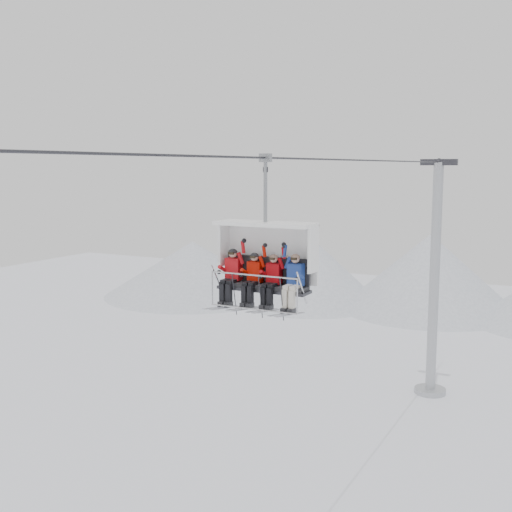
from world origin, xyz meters
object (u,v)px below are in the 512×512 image
at_px(lift_tower_right, 434,296).
at_px(skier_far_left, 232,274).
at_px(skier_center_left, 253,277).
at_px(chairlift_carrier, 268,255).
at_px(skier_center_right, 272,279).
at_px(skier_far_right, 294,280).

height_order(lift_tower_right, skier_far_left, lift_tower_right).
bearing_deg(skier_center_left, lift_tower_right, 89.29).
distance_m(chairlift_carrier, skier_far_left, 1.11).
relative_size(lift_tower_right, skier_far_left, 7.99).
height_order(lift_tower_right, chairlift_carrier, lift_tower_right).
bearing_deg(skier_center_right, skier_far_left, 179.53).
xyz_separation_m(skier_far_left, skier_far_right, (1.83, -0.00, -0.01)).
xyz_separation_m(chairlift_carrier, skier_far_right, (0.91, -0.32, -0.55)).
xyz_separation_m(skier_center_left, skier_center_right, (0.56, -0.00, -0.00)).
xyz_separation_m(lift_tower_right, skier_center_left, (-0.27, -21.66, 4.40)).
xyz_separation_m(skier_center_right, skier_far_right, (0.62, 0.01, 0.02)).
height_order(skier_center_left, skier_far_right, skier_far_right).
bearing_deg(skier_center_right, skier_far_right, 0.59).
xyz_separation_m(skier_center_left, skier_far_right, (1.18, 0.01, 0.02)).
height_order(lift_tower_right, skier_center_left, lift_tower_right).
bearing_deg(skier_center_left, skier_far_right, 0.26).
height_order(chairlift_carrier, skier_center_right, chairlift_carrier).
relative_size(chairlift_carrier, skier_center_left, 2.36).
bearing_deg(skier_far_left, skier_center_left, -0.79).
xyz_separation_m(skier_far_left, skier_center_left, (0.65, -0.01, -0.03)).
relative_size(skier_center_right, skier_far_right, 1.00).
bearing_deg(chairlift_carrier, skier_far_left, -161.06).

